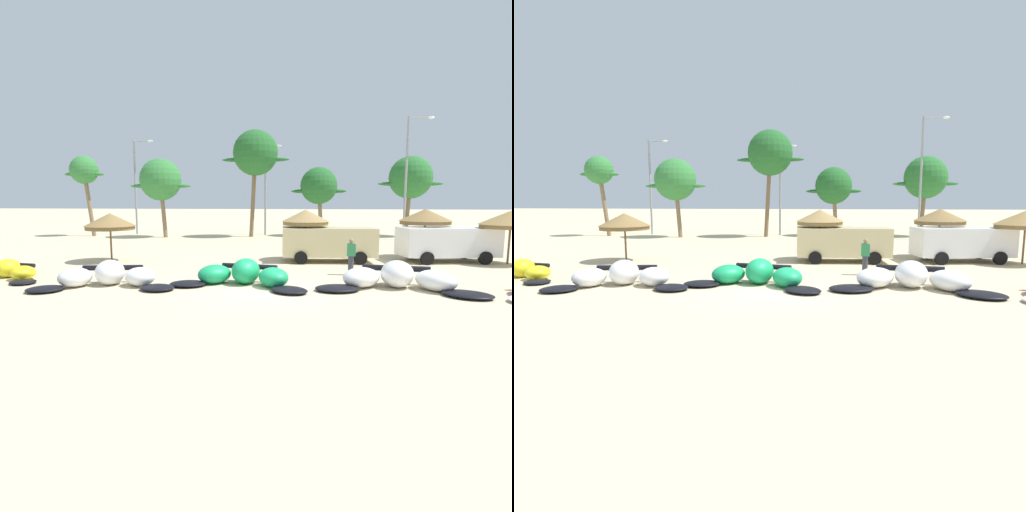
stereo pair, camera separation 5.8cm
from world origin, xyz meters
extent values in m
plane|color=beige|center=(0.00, 0.00, 0.00)|extent=(260.00, 260.00, 0.00)
ellipsoid|color=yellow|center=(-11.12, 1.36, 0.40)|extent=(1.13, 1.20, 0.80)
ellipsoid|color=yellow|center=(-10.10, 0.92, 0.30)|extent=(1.33, 1.37, 0.59)
ellipsoid|color=black|center=(-9.55, 0.10, 0.08)|extent=(1.40, 1.37, 0.16)
cylinder|color=black|center=(-11.06, 1.73, 0.49)|extent=(2.06, 0.52, 0.19)
cube|color=black|center=(-11.13, 1.26, 0.40)|extent=(0.80, 0.50, 0.04)
ellipsoid|color=black|center=(-7.82, -1.10, 0.10)|extent=(1.70, 1.63, 0.20)
ellipsoid|color=white|center=(-7.18, -0.15, 0.36)|extent=(1.57, 1.67, 0.73)
ellipsoid|color=white|center=(-6.02, 0.36, 0.49)|extent=(1.33, 1.49, 0.98)
ellipsoid|color=white|center=(-4.75, 0.27, 0.36)|extent=(1.72, 1.72, 0.73)
ellipsoid|color=black|center=(-3.83, -0.40, 0.10)|extent=(1.49, 1.33, 0.20)
cylinder|color=black|center=(-6.10, 0.82, 0.60)|extent=(2.37, 0.62, 0.22)
cube|color=black|center=(-6.00, 0.23, 0.49)|extent=(0.93, 0.61, 0.04)
ellipsoid|color=black|center=(-2.89, 0.40, 0.10)|extent=(1.59, 1.33, 0.20)
ellipsoid|color=#199E5B|center=(-1.98, 1.06, 0.38)|extent=(1.78, 1.78, 0.75)
ellipsoid|color=#199E5B|center=(-0.73, 1.15, 0.51)|extent=(1.33, 1.59, 1.01)
ellipsoid|color=#199E5B|center=(0.41, 0.64, 0.38)|extent=(1.60, 1.75, 0.75)
ellipsoid|color=black|center=(1.04, -0.29, 0.10)|extent=(1.78, 1.67, 0.20)
cylinder|color=black|center=(-0.64, 1.64, 0.61)|extent=(2.33, 0.62, 0.21)
cube|color=black|center=(-0.76, 1.01, 0.51)|extent=(0.92, 0.65, 0.04)
ellipsoid|color=black|center=(2.80, 0.19, 0.10)|extent=(1.91, 1.56, 0.20)
ellipsoid|color=white|center=(3.75, 0.97, 0.38)|extent=(2.02, 2.06, 0.76)
ellipsoid|color=white|center=(5.12, 1.15, 0.51)|extent=(1.40, 1.80, 1.02)
ellipsoid|color=white|center=(6.41, 0.66, 0.38)|extent=(1.86, 2.05, 0.76)
ellipsoid|color=black|center=(7.15, -0.32, 0.10)|extent=(2.04, 1.84, 0.20)
cylinder|color=black|center=(5.19, 1.73, 0.63)|extent=(2.57, 0.53, 0.23)
cube|color=black|center=(5.10, 0.99, 0.51)|extent=(1.00, 0.71, 0.04)
cylinder|color=brown|center=(-8.75, 6.19, 0.96)|extent=(0.10, 0.10, 1.92)
cone|color=olive|center=(-8.75, 6.19, 2.26)|extent=(2.71, 2.71, 0.69)
cylinder|color=brown|center=(-8.75, 6.19, 1.82)|extent=(2.58, 2.58, 0.20)
cylinder|color=brown|center=(1.67, 7.83, 1.07)|extent=(0.10, 0.10, 2.14)
cone|color=#9E7F4C|center=(1.67, 7.83, 2.47)|extent=(2.61, 2.61, 0.65)
cylinder|color=olive|center=(1.67, 7.83, 2.04)|extent=(2.48, 2.48, 0.20)
cylinder|color=brown|center=(8.45, 9.50, 1.06)|extent=(0.10, 0.10, 2.13)
cone|color=olive|center=(8.45, 9.50, 2.47)|extent=(2.89, 2.89, 0.68)
cylinder|color=brown|center=(8.45, 9.50, 2.03)|extent=(2.75, 2.75, 0.20)
cylinder|color=brown|center=(12.16, 7.64, 1.03)|extent=(0.10, 0.10, 2.05)
cone|color=olive|center=(12.16, 7.64, 2.41)|extent=(3.03, 3.03, 0.72)
cylinder|color=olive|center=(12.16, 7.64, 1.95)|extent=(2.88, 2.88, 0.20)
cube|color=white|center=(9.24, 8.12, 1.09)|extent=(5.20, 2.80, 1.50)
cube|color=black|center=(7.89, 7.92, 1.35)|extent=(1.52, 2.21, 0.56)
cylinder|color=black|center=(7.88, 6.86, 0.34)|extent=(0.71, 0.34, 0.68)
cylinder|color=black|center=(7.57, 8.93, 0.34)|extent=(0.71, 0.34, 0.68)
cylinder|color=black|center=(10.91, 7.30, 0.34)|extent=(0.71, 0.34, 0.68)
cylinder|color=black|center=(10.60, 9.38, 0.34)|extent=(0.71, 0.34, 0.68)
cube|color=beige|center=(2.91, 7.45, 1.09)|extent=(5.02, 2.30, 1.50)
cube|color=black|center=(1.56, 7.37, 1.35)|extent=(1.34, 2.04, 0.56)
cylinder|color=black|center=(1.44, 6.35, 0.34)|extent=(0.69, 0.28, 0.68)
cylinder|color=black|center=(1.33, 8.36, 0.34)|extent=(0.69, 0.28, 0.68)
cylinder|color=black|center=(4.48, 6.53, 0.34)|extent=(0.69, 0.28, 0.68)
cylinder|color=black|center=(4.37, 8.54, 0.34)|extent=(0.69, 0.28, 0.68)
cylinder|color=#383842|center=(3.65, 3.53, 0.42)|extent=(0.24, 0.24, 0.85)
cube|color=#338E51|center=(3.65, 3.53, 1.13)|extent=(0.36, 0.22, 0.56)
sphere|color=#9E7051|center=(3.65, 3.53, 1.52)|extent=(0.20, 0.20, 0.20)
cylinder|color=#7F6647|center=(-17.84, 21.00, 2.99)|extent=(1.01, 0.36, 5.98)
sphere|color=#337A38|center=(-18.17, 21.00, 5.98)|extent=(2.51, 2.51, 2.51)
ellipsoid|color=#337A38|center=(-19.17, 21.00, 5.60)|extent=(1.76, 0.50, 0.36)
ellipsoid|color=#337A38|center=(-17.16, 21.00, 5.60)|extent=(1.76, 0.50, 0.36)
cylinder|color=#7F6647|center=(-10.73, 20.55, 2.53)|extent=(0.69, 0.36, 5.07)
sphere|color=#337A38|center=(-10.90, 20.55, 5.06)|extent=(3.66, 3.66, 3.66)
ellipsoid|color=#337A38|center=(-12.36, 20.55, 4.51)|extent=(2.56, 0.50, 0.36)
ellipsoid|color=#337A38|center=(-9.44, 20.55, 4.51)|extent=(2.56, 0.50, 0.36)
cylinder|color=brown|center=(-2.86, 21.92, 3.70)|extent=(0.74, 0.36, 7.42)
sphere|color=#236028|center=(-2.67, 21.92, 7.41)|extent=(3.99, 3.99, 3.99)
ellipsoid|color=#236028|center=(-4.27, 21.92, 6.81)|extent=(2.79, 0.50, 0.36)
ellipsoid|color=#236028|center=(-1.08, 21.92, 6.81)|extent=(2.79, 0.50, 0.36)
cylinder|color=#7F6647|center=(3.14, 23.50, 2.29)|extent=(0.69, 0.36, 4.60)
sphere|color=#236028|center=(2.97, 23.50, 4.59)|extent=(3.35, 3.35, 3.35)
ellipsoid|color=#236028|center=(1.63, 23.50, 4.08)|extent=(2.35, 0.50, 0.36)
ellipsoid|color=#236028|center=(4.32, 23.50, 4.08)|extent=(2.35, 0.50, 0.36)
cylinder|color=brown|center=(11.02, 23.84, 2.65)|extent=(0.57, 0.36, 5.31)
sphere|color=#286B2D|center=(11.13, 23.84, 5.30)|extent=(3.80, 3.80, 3.80)
ellipsoid|color=#286B2D|center=(9.61, 23.84, 4.73)|extent=(2.66, 0.50, 0.36)
ellipsoid|color=#286B2D|center=(12.64, 23.84, 4.73)|extent=(2.66, 0.50, 0.36)
cylinder|color=gray|center=(-14.41, 23.45, 4.46)|extent=(0.18, 0.18, 8.93)
cylinder|color=gray|center=(-13.61, 23.45, 8.78)|extent=(1.60, 0.10, 0.10)
ellipsoid|color=silver|center=(-12.81, 23.45, 8.78)|extent=(0.56, 0.24, 0.20)
cylinder|color=gray|center=(-1.96, 23.94, 4.19)|extent=(0.18, 0.18, 8.37)
cylinder|color=gray|center=(-1.35, 23.94, 8.22)|extent=(1.22, 0.10, 0.10)
ellipsoid|color=silver|center=(-0.74, 23.94, 8.22)|extent=(0.56, 0.24, 0.20)
cylinder|color=gray|center=(9.99, 20.79, 5.02)|extent=(0.18, 0.18, 10.03)
cylinder|color=gray|center=(10.86, 20.79, 9.88)|extent=(1.75, 0.10, 0.10)
ellipsoid|color=silver|center=(11.73, 20.79, 9.88)|extent=(0.56, 0.24, 0.20)
camera|label=1|loc=(1.44, -14.78, 3.33)|focal=28.76mm
camera|label=2|loc=(1.50, -14.77, 3.33)|focal=28.76mm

